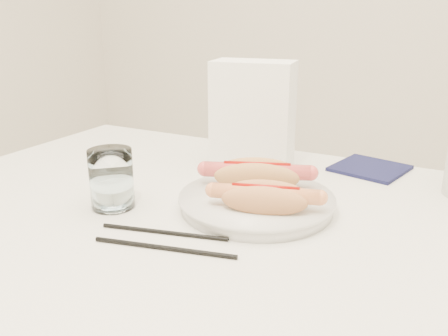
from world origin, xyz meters
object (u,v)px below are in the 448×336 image
at_px(table, 228,248).
at_px(napkin_box, 253,114).
at_px(hotdog_right, 265,198).
at_px(water_glass, 111,179).
at_px(hotdog_left, 257,175).
at_px(plate, 256,203).

relative_size(table, napkin_box, 5.52).
height_order(hotdog_right, water_glass, water_glass).
height_order(hotdog_left, hotdog_right, hotdog_left).
bearing_deg(water_glass, hotdog_right, 13.23).
relative_size(hotdog_left, napkin_box, 0.82).
height_order(water_glass, napkin_box, napkin_box).
bearing_deg(water_glass, table, 17.36).
distance_m(table, plate, 0.09).
xyz_separation_m(hotdog_left, water_glass, (-0.20, -0.14, 0.01)).
bearing_deg(plate, water_glass, -154.94).
bearing_deg(napkin_box, table, -82.90).
bearing_deg(hotdog_right, plate, 110.87).
distance_m(table, water_glass, 0.22).
height_order(hotdog_right, napkin_box, napkin_box).
distance_m(plate, hotdog_right, 0.06).
xyz_separation_m(table, water_glass, (-0.19, -0.06, 0.11)).
xyz_separation_m(plate, hotdog_right, (0.03, -0.04, 0.03)).
bearing_deg(plate, napkin_box, 116.06).
relative_size(table, plate, 4.86).
xyz_separation_m(table, hotdog_left, (0.01, 0.08, 0.10)).
bearing_deg(table, hotdog_right, 0.21).
height_order(table, plate, plate).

